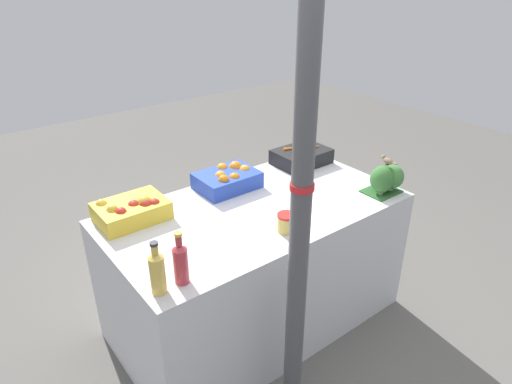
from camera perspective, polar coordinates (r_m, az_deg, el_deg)
The scene contains 11 objects.
ground_plane at distance 3.20m, azimuth 0.00°, elevation -15.35°, with size 10.00×10.00×0.00m, color #605E59.
market_table at distance 2.93m, azimuth 0.00°, elevation -9.20°, with size 1.77×0.95×0.85m, color silver.
support_pole at distance 1.93m, azimuth 5.61°, elevation -2.46°, with size 0.10×0.10×2.42m.
apple_crate at distance 2.64m, azimuth -15.27°, elevation -2.20°, with size 0.38×0.28×0.14m.
orange_crate at distance 2.91m, azimuth -3.53°, elevation 1.65°, with size 0.38×0.28×0.14m.
carrot_crate at distance 3.27m, azimuth 5.72°, elevation 4.50°, with size 0.38×0.28×0.14m.
broccoli_pile at distance 2.94m, azimuth 15.87°, elevation 1.58°, with size 0.24×0.19×0.19m.
juice_bottle_golden at distance 2.03m, azimuth -12.25°, elevation -9.71°, with size 0.07×0.07×0.26m.
juice_bottle_ruby at distance 2.07m, azimuth -9.40°, elevation -8.65°, with size 0.07×0.07×0.26m.
pickle_jar at distance 2.45m, azimuth 3.83°, elevation -3.85°, with size 0.10×0.10×0.10m.
sparrow_bird at distance 2.90m, azimuth 16.11°, elevation 3.80°, with size 0.05×0.14×0.05m.
Camera 1 is at (-1.44, -1.87, 2.16)m, focal length 32.00 mm.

